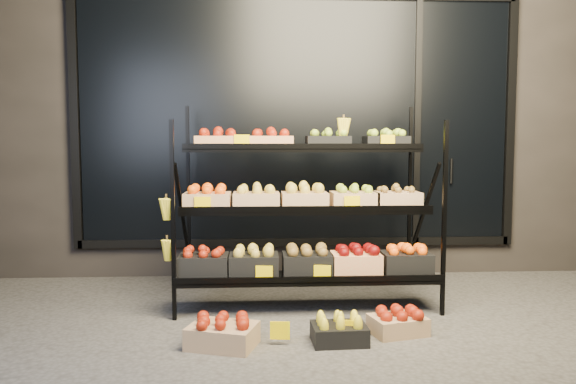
{
  "coord_description": "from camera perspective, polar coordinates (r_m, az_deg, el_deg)",
  "views": [
    {
      "loc": [
        -0.41,
        -3.99,
        1.32
      ],
      "look_at": [
        -0.15,
        0.55,
        0.93
      ],
      "focal_mm": 35.0,
      "sensor_mm": 36.0,
      "label": 1
    }
  ],
  "objects": [
    {
      "name": "floor_crate_midright",
      "position": [
        4.08,
        11.09,
        -12.78
      ],
      "size": [
        0.42,
        0.35,
        0.19
      ],
      "rotation": [
        0.0,
        0.0,
        0.25
      ],
      "color": "tan",
      "rests_on": "ground"
    },
    {
      "name": "tag_floor_b",
      "position": [
        3.85,
        6.46,
        -14.24
      ],
      "size": [
        0.13,
        0.01,
        0.12
      ],
      "primitive_type": "cube",
      "color": "#F3CE00",
      "rests_on": "ground"
    },
    {
      "name": "floor_crate_left",
      "position": [
        3.79,
        -6.67,
        -13.94
      ],
      "size": [
        0.5,
        0.43,
        0.21
      ],
      "rotation": [
        0.0,
        0.0,
        -0.31
      ],
      "color": "tan",
      "rests_on": "ground"
    },
    {
      "name": "floor_crate_midleft",
      "position": [
        3.85,
        5.23,
        -13.79
      ],
      "size": [
        0.37,
        0.28,
        0.19
      ],
      "rotation": [
        0.0,
        0.0,
        0.04
      ],
      "color": "black",
      "rests_on": "ground"
    },
    {
      "name": "ground",
      "position": [
        4.22,
        2.51,
        -13.35
      ],
      "size": [
        24.0,
        24.0,
        0.0
      ],
      "primitive_type": "plane",
      "color": "#514F4C",
      "rests_on": "ground"
    },
    {
      "name": "display_rack",
      "position": [
        4.63,
        1.53,
        -1.72
      ],
      "size": [
        2.18,
        1.02,
        1.66
      ],
      "color": "black",
      "rests_on": "ground"
    },
    {
      "name": "tag_floor_a",
      "position": [
        3.8,
        -0.82,
        -14.46
      ],
      "size": [
        0.13,
        0.01,
        0.12
      ],
      "primitive_type": "cube",
      "color": "#F3CE00",
      "rests_on": "ground"
    },
    {
      "name": "building",
      "position": [
        6.6,
        0.28,
        8.61
      ],
      "size": [
        6.0,
        2.08,
        3.5
      ],
      "color": "#2D2826",
      "rests_on": "ground"
    }
  ]
}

